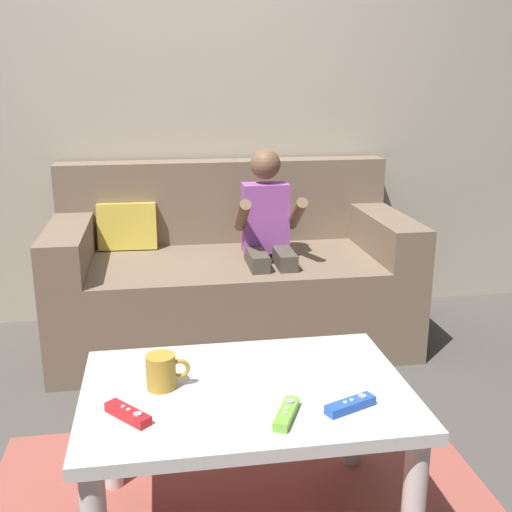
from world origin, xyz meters
TOP-DOWN VIEW (x-y plane):
  - ground_plane at (0.00, 0.00)m, footprint 9.37×9.37m
  - wall_back at (0.00, 1.58)m, footprint 4.69×0.05m
  - couch at (0.19, 1.18)m, footprint 1.66×0.80m
  - person_seated_on_couch at (0.35, 1.01)m, footprint 0.30×0.36m
  - coffee_table at (0.07, -0.17)m, footprint 0.88×0.60m
  - game_remote_blue_near_edge at (0.32, -0.33)m, footprint 0.14×0.09m
  - game_remote_red_center at (-0.24, -0.28)m, footprint 0.12×0.13m
  - game_remote_lime_far_corner at (0.15, -0.35)m, footprint 0.09×0.14m
  - coffee_mug at (-0.15, -0.14)m, footprint 0.12×0.08m

SIDE VIEW (x-z plane):
  - ground_plane at x=0.00m, z-range 0.00..0.00m
  - couch at x=0.19m, z-range -0.12..0.73m
  - coffee_table at x=0.07m, z-range 0.15..0.60m
  - game_remote_blue_near_edge at x=0.32m, z-range 0.44..0.47m
  - game_remote_red_center at x=-0.24m, z-range 0.44..0.47m
  - game_remote_lime_far_corner at x=0.15m, z-range 0.44..0.47m
  - coffee_mug at x=-0.15m, z-range 0.45..0.54m
  - person_seated_on_couch at x=0.35m, z-range 0.08..1.02m
  - wall_back at x=0.00m, z-range 0.00..2.50m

